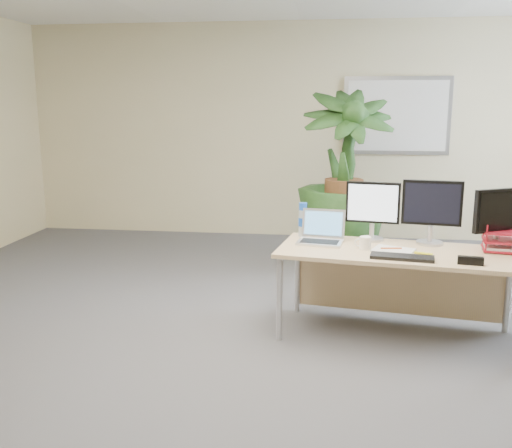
# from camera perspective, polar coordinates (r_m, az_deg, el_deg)

# --- Properties ---
(floor) EXTENTS (8.00, 8.00, 0.00)m
(floor) POSITION_cam_1_polar(r_m,az_deg,el_deg) (3.75, 0.46, -14.91)
(floor) COLOR #46464B
(floor) RESTS_ON ground
(back_wall) EXTENTS (7.00, 0.04, 2.70)m
(back_wall) POSITION_cam_1_polar(r_m,az_deg,el_deg) (7.34, 4.33, 9.20)
(back_wall) COLOR beige
(back_wall) RESTS_ON floor
(whiteboard) EXTENTS (1.30, 0.04, 0.95)m
(whiteboard) POSITION_cam_1_polar(r_m,az_deg,el_deg) (7.33, 13.90, 10.46)
(whiteboard) COLOR #9D9DA1
(whiteboard) RESTS_ON back_wall
(desk) EXTENTS (1.80, 0.97, 0.66)m
(desk) POSITION_cam_1_polar(r_m,az_deg,el_deg) (4.37, 14.00, -4.02)
(desk) COLOR #D8B87F
(desk) RESTS_ON floor
(floor_plant) EXTENTS (0.98, 0.98, 1.50)m
(floor_plant) POSITION_cam_1_polar(r_m,az_deg,el_deg) (6.00, 8.76, 2.73)
(floor_plant) COLOR #183814
(floor_plant) RESTS_ON floor
(monitor_left) EXTENTS (0.41, 0.19, 0.45)m
(monitor_left) POSITION_cam_1_polar(r_m,az_deg,el_deg) (4.47, 11.59, 1.67)
(monitor_left) COLOR #BDBCC1
(monitor_left) RESTS_ON desk
(monitor_right) EXTENTS (0.43, 0.20, 0.48)m
(monitor_right) POSITION_cam_1_polar(r_m,az_deg,el_deg) (4.44, 17.16, 1.54)
(monitor_right) COLOR #BDBCC1
(monitor_right) RESTS_ON desk
(monitor_dark) EXTENTS (0.38, 0.22, 0.45)m
(monitor_dark) POSITION_cam_1_polar(r_m,az_deg,el_deg) (4.42, 23.04, 0.80)
(monitor_dark) COLOR #BDBCC1
(monitor_dark) RESTS_ON desk
(laptop) EXTENTS (0.37, 0.34, 0.24)m
(laptop) POSITION_cam_1_polar(r_m,az_deg,el_deg) (4.39, 6.55, -1.01)
(laptop) COLOR silver
(laptop) RESTS_ON desk
(keyboard) EXTENTS (0.44, 0.20, 0.02)m
(keyboard) POSITION_cam_1_polar(r_m,az_deg,el_deg) (4.02, 14.40, -3.22)
(keyboard) COLOR black
(keyboard) RESTS_ON desk
(coffee_mug) EXTENTS (0.12, 0.08, 0.09)m
(coffee_mug) POSITION_cam_1_polar(r_m,az_deg,el_deg) (4.21, 10.82, -1.88)
(coffee_mug) COLOR white
(coffee_mug) RESTS_ON desk
(spiral_notebook) EXTENTS (0.34, 0.30, 0.01)m
(spiral_notebook) POSITION_cam_1_polar(r_m,az_deg,el_deg) (4.22, 13.57, -2.56)
(spiral_notebook) COLOR silver
(spiral_notebook) RESTS_ON desk
(orange_pen) EXTENTS (0.15, 0.03, 0.01)m
(orange_pen) POSITION_cam_1_polar(r_m,az_deg,el_deg) (4.23, 13.37, -2.37)
(orange_pen) COLOR #CA5316
(orange_pen) RESTS_ON spiral_notebook
(yellow_highlighter) EXTENTS (0.13, 0.06, 0.02)m
(yellow_highlighter) POSITION_cam_1_polar(r_m,az_deg,el_deg) (4.17, 16.41, -2.84)
(yellow_highlighter) COLOR yellow
(yellow_highlighter) RESTS_ON desk
(water_bottle) EXTENTS (0.07, 0.07, 0.27)m
(water_bottle) POSITION_cam_1_polar(r_m,az_deg,el_deg) (4.55, 4.70, 0.38)
(water_bottle) COLOR silver
(water_bottle) RESTS_ON desk
(letter_tray) EXTENTS (0.33, 0.27, 0.14)m
(letter_tray) POSITION_cam_1_polar(r_m,az_deg,el_deg) (4.46, 23.64, -1.70)
(letter_tray) COLOR maroon
(letter_tray) RESTS_ON desk
(stapler) EXTENTS (0.17, 0.07, 0.05)m
(stapler) POSITION_cam_1_polar(r_m,az_deg,el_deg) (4.01, 20.66, -3.45)
(stapler) COLOR black
(stapler) RESTS_ON desk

